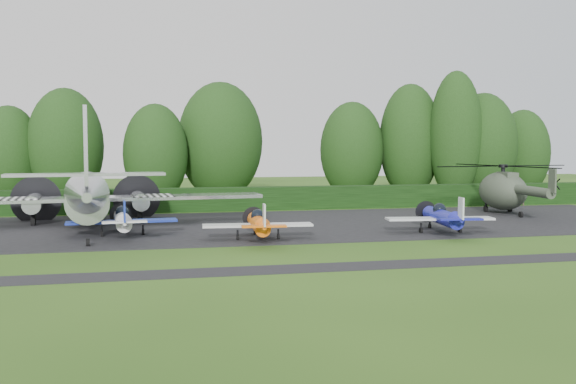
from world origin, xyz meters
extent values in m
plane|color=#264714|center=(0.00, 0.00, 0.00)|extent=(160.00, 160.00, 0.00)
cube|color=black|center=(0.00, 10.00, 0.00)|extent=(70.00, 18.00, 0.01)
cube|color=black|center=(0.00, -6.00, 0.00)|extent=(70.00, 2.00, 0.00)
cube|color=black|center=(0.00, 21.00, 0.00)|extent=(90.00, 1.60, 2.00)
cylinder|color=silver|center=(-7.96, 12.32, 2.16)|extent=(2.62, 13.66, 2.62)
cone|color=silver|center=(-7.96, 19.97, 2.16)|extent=(2.62, 1.71, 2.62)
cone|color=silver|center=(-7.96, 4.12, 2.73)|extent=(2.62, 3.41, 2.62)
sphere|color=black|center=(-7.96, 18.87, 2.73)|extent=(1.71, 1.71, 1.71)
cube|color=silver|center=(-7.96, 13.46, 1.82)|extent=(25.04, 2.73, 0.25)
cube|color=white|center=(-12.51, 13.46, 1.96)|extent=(2.96, 2.85, 0.06)
cube|color=white|center=(-3.40, 13.46, 1.96)|extent=(2.96, 2.85, 0.06)
cylinder|color=silver|center=(-11.60, 14.14, 1.54)|extent=(1.25, 3.64, 1.25)
cylinder|color=silver|center=(-4.31, 14.14, 1.54)|extent=(1.25, 3.64, 1.25)
cylinder|color=black|center=(-11.60, 16.70, 1.54)|extent=(3.64, 0.03, 3.64)
cylinder|color=black|center=(-4.31, 16.70, 1.54)|extent=(3.64, 0.03, 3.64)
cube|color=silver|center=(-7.96, 3.21, 3.98)|extent=(8.54, 1.59, 0.16)
cube|color=silver|center=(-7.96, 2.87, 5.58)|extent=(0.20, 2.50, 4.32)
cylinder|color=black|center=(-11.60, 13.68, 0.28)|extent=(0.28, 1.02, 1.02)
cylinder|color=black|center=(-4.31, 13.68, 0.28)|extent=(0.28, 1.02, 1.02)
cylinder|color=black|center=(-7.96, 2.76, 0.20)|extent=(0.20, 0.50, 0.50)
cylinder|color=silver|center=(-5.42, 6.33, 1.05)|extent=(0.92, 5.24, 0.92)
sphere|color=black|center=(-5.42, 6.90, 1.48)|extent=(0.80, 0.80, 0.80)
cube|color=#1A2F9D|center=(-5.42, 6.81, 0.91)|extent=(6.67, 1.24, 0.13)
cube|color=silver|center=(-5.42, 3.19, 1.29)|extent=(2.48, 0.67, 0.10)
cube|color=#1A2F9D|center=(-5.42, 3.09, 1.91)|extent=(0.10, 0.76, 1.24)
cylinder|color=black|center=(-5.42, 9.72, 1.05)|extent=(1.43, 0.02, 1.43)
cylinder|color=black|center=(-6.66, 6.62, 0.17)|extent=(0.13, 0.42, 0.42)
cylinder|color=black|center=(-4.18, 6.62, 0.17)|extent=(0.13, 0.42, 0.42)
cylinder|color=black|center=(-5.42, 8.81, 0.15)|extent=(0.11, 0.38, 0.38)
cylinder|color=orange|center=(2.41, 2.87, 1.02)|extent=(0.89, 5.11, 0.89)
sphere|color=black|center=(2.41, 3.43, 1.44)|extent=(0.78, 0.78, 0.78)
cube|color=silver|center=(2.41, 3.34, 0.88)|extent=(6.50, 1.21, 0.13)
cube|color=orange|center=(2.41, -0.19, 1.25)|extent=(2.41, 0.65, 0.09)
cube|color=silver|center=(2.41, -0.28, 1.86)|extent=(0.09, 0.74, 1.21)
cylinder|color=black|center=(2.41, 6.17, 1.02)|extent=(1.39, 0.02, 1.39)
cylinder|color=black|center=(1.20, 3.15, 0.17)|extent=(0.13, 0.41, 0.41)
cylinder|color=black|center=(3.62, 3.15, 0.17)|extent=(0.13, 0.41, 0.41)
cylinder|color=black|center=(2.41, 5.29, 0.15)|extent=(0.11, 0.37, 0.37)
cylinder|color=#1A1C9D|center=(14.26, 3.25, 1.08)|extent=(0.94, 5.38, 0.94)
sphere|color=black|center=(14.26, 3.84, 1.52)|extent=(0.82, 0.82, 0.82)
cube|color=silver|center=(14.26, 3.74, 0.93)|extent=(6.85, 1.27, 0.14)
cube|color=#1A1C9D|center=(14.26, 0.02, 1.32)|extent=(2.54, 0.69, 0.10)
cube|color=silver|center=(14.26, -0.07, 1.96)|extent=(0.10, 0.78, 1.27)
cylinder|color=black|center=(14.26, 6.73, 1.08)|extent=(1.47, 0.02, 1.47)
cylinder|color=black|center=(12.99, 3.55, 0.18)|extent=(0.14, 0.43, 0.43)
cylinder|color=black|center=(15.53, 3.55, 0.18)|extent=(0.14, 0.43, 0.43)
cylinder|color=black|center=(14.26, 5.80, 0.16)|extent=(0.12, 0.39, 0.39)
ellipsoid|color=#3D4737|center=(24.70, 13.60, 1.89)|extent=(3.27, 6.00, 3.13)
cylinder|color=#3D4737|center=(24.70, 8.88, 2.20)|extent=(0.73, 6.29, 0.73)
cube|color=#3D4737|center=(24.70, 5.64, 3.14)|extent=(0.13, 0.94, 1.68)
cylinder|color=black|center=(24.70, 13.60, 3.46)|extent=(0.31, 0.31, 0.84)
cylinder|color=black|center=(24.70, 13.60, 3.93)|extent=(0.73, 0.73, 0.26)
cylinder|color=black|center=(24.70, 13.60, 3.93)|extent=(12.58, 12.58, 0.06)
cube|color=#3D4737|center=(24.70, 12.76, 3.09)|extent=(0.94, 2.10, 0.73)
ellipsoid|color=black|center=(24.70, 15.28, 1.99)|extent=(1.99, 1.99, 1.79)
cylinder|color=black|center=(23.66, 14.44, 0.31)|extent=(0.19, 0.59, 0.59)
cylinder|color=black|center=(25.75, 14.44, 0.31)|extent=(0.19, 0.59, 0.59)
cylinder|color=black|center=(24.70, 10.25, 0.26)|extent=(0.17, 0.50, 0.50)
cylinder|color=#3F3326|center=(27.31, 19.18, 0.59)|extent=(0.12, 0.12, 1.18)
cylinder|color=#3F3326|center=(30.26, 19.18, 0.59)|extent=(0.12, 0.12, 1.18)
cube|color=beige|center=(28.78, 19.18, 1.28)|extent=(3.15, 0.08, 0.98)
cylinder|color=black|center=(31.06, 28.14, 1.83)|extent=(0.70, 0.70, 3.67)
ellipsoid|color=#193510|center=(31.06, 28.14, 5.60)|extent=(7.11, 7.11, 11.20)
cylinder|color=black|center=(23.80, 30.57, 2.00)|extent=(0.70, 0.70, 4.00)
ellipsoid|color=#193510|center=(23.80, 30.57, 6.11)|extent=(6.54, 6.54, 12.23)
cylinder|color=black|center=(3.61, 32.20, 1.99)|extent=(0.70, 0.70, 3.97)
ellipsoid|color=#193510|center=(3.61, 32.20, 6.07)|extent=(8.68, 8.68, 12.15)
cylinder|color=black|center=(-16.60, 31.54, 1.54)|extent=(0.70, 0.70, 3.09)
ellipsoid|color=#193510|center=(-16.60, 31.54, 4.72)|extent=(5.97, 5.97, 9.44)
cylinder|color=black|center=(-3.00, 29.26, 1.58)|extent=(0.70, 0.70, 3.16)
ellipsoid|color=#193510|center=(-3.00, 29.26, 4.83)|extent=(6.17, 6.17, 9.65)
cylinder|color=black|center=(-11.44, 31.04, 1.82)|extent=(0.70, 0.70, 3.65)
ellipsoid|color=#193510|center=(-11.44, 31.04, 5.57)|extent=(7.13, 7.13, 11.14)
cylinder|color=black|center=(17.63, 31.65, 1.69)|extent=(0.70, 0.70, 3.37)
ellipsoid|color=#193510|center=(17.63, 31.65, 5.15)|extent=(6.77, 6.77, 10.30)
cylinder|color=black|center=(37.08, 30.19, 1.57)|extent=(0.70, 0.70, 3.15)
ellipsoid|color=#193510|center=(37.08, 30.19, 4.81)|extent=(5.98, 5.98, 9.62)
cylinder|color=black|center=(27.35, 27.14, 2.18)|extent=(0.70, 0.70, 4.36)
ellipsoid|color=#193510|center=(27.35, 27.14, 6.66)|extent=(5.41, 5.41, 13.32)
camera|label=1|loc=(-4.04, -33.88, 5.55)|focal=40.00mm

